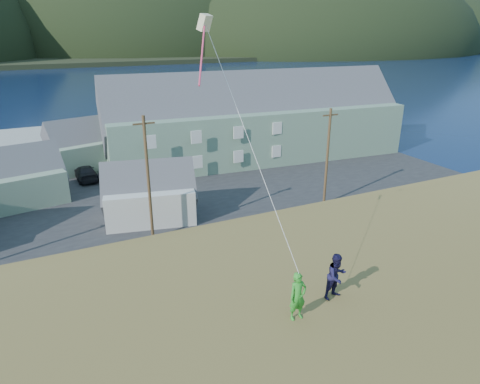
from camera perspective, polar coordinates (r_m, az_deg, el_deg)
name	(u,v)px	position (r m, az deg, el deg)	size (l,w,h in m)	color
ground	(166,246)	(33.90, -9.83, -7.17)	(900.00, 900.00, 0.00)	#0A1638
grass_strip	(174,258)	(32.18, -8.82, -8.63)	(110.00, 8.00, 0.10)	#4C3D19
waterfront_lot	(122,180)	(49.22, -15.40, 1.55)	(72.00, 36.00, 0.12)	#28282B
wharf	(51,137)	(70.73, -23.84, 6.67)	(26.00, 14.00, 0.90)	gray
far_shore	(37,50)	(359.40, -25.46, 16.75)	(900.00, 320.00, 2.00)	black
far_hills	(98,50)	(311.70, -18.44, 17.48)	(760.00, 265.00, 143.00)	black
lodge	(256,119)	(55.09, 2.14, 9.77)	(38.43, 13.55, 13.26)	slate
shed_palegreen_near	(11,180)	(45.54, -28.18, 1.47)	(10.08, 7.30, 6.69)	gray
shed_white	(149,193)	(37.97, -11.99, -0.13)	(8.84, 6.78, 6.31)	beige
shed_palegreen_far	(95,144)	(54.77, -18.71, 6.12)	(12.00, 8.66, 7.28)	gray
utility_poles	(155,183)	(33.28, -11.33, 1.16)	(32.67, 0.24, 9.88)	#47331E
parked_cars	(16,177)	(51.82, -27.70, 1.73)	(20.01, 10.23, 1.52)	slate
kite_flyer_green	(298,296)	(13.84, 7.71, -13.62)	(0.59, 0.39, 1.62)	#2A9027
kite_flyer_navy	(337,276)	(15.03, 12.75, -10.90)	(0.80, 0.62, 1.65)	#171438
kite_rig	(206,30)	(15.68, -4.61, 20.68)	(1.00, 3.06, 9.08)	beige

